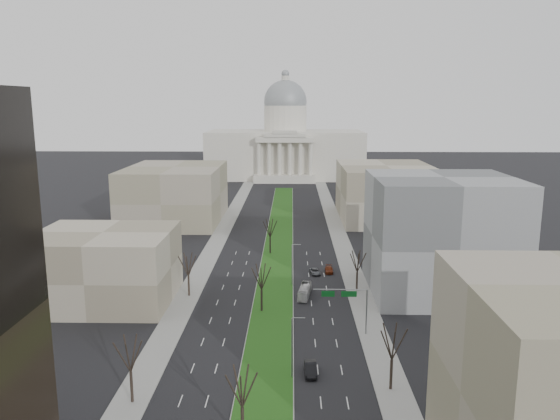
# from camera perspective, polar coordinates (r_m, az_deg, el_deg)

# --- Properties ---
(ground) EXTENTS (600.00, 600.00, 0.00)m
(ground) POSITION_cam_1_polar(r_m,az_deg,el_deg) (142.12, -0.23, -4.59)
(ground) COLOR black
(ground) RESTS_ON ground
(median) EXTENTS (8.00, 222.03, 0.20)m
(median) POSITION_cam_1_polar(r_m,az_deg,el_deg) (141.12, -0.24, -4.66)
(median) COLOR #999993
(median) RESTS_ON ground
(sidewalk_left) EXTENTS (5.00, 330.00, 0.15)m
(sidewalk_left) POSITION_cam_1_polar(r_m,az_deg,el_deg) (120.05, -9.00, -7.69)
(sidewalk_left) COLOR gray
(sidewalk_left) RESTS_ON ground
(sidewalk_right) EXTENTS (5.00, 330.00, 0.15)m
(sidewalk_right) POSITION_cam_1_polar(r_m,az_deg,el_deg) (119.01, 7.99, -7.83)
(sidewalk_right) COLOR gray
(sidewalk_right) RESTS_ON ground
(capitol) EXTENTS (80.00, 46.00, 55.00)m
(capitol) POSITION_cam_1_polar(r_m,az_deg,el_deg) (287.21, 0.55, 6.72)
(capitol) COLOR beige
(capitol) RESTS_ON ground
(building_beige_left) EXTENTS (26.00, 22.00, 14.00)m
(building_beige_left) POSITION_cam_1_polar(r_m,az_deg,el_deg) (112.63, -17.83, -5.68)
(building_beige_left) COLOR gray
(building_beige_left) RESTS_ON ground
(building_grey_right) EXTENTS (28.00, 26.00, 24.00)m
(building_grey_right) POSITION_cam_1_polar(r_m,az_deg,el_deg) (116.00, 16.45, -2.55)
(building_grey_right) COLOR slate
(building_grey_right) RESTS_ON ground
(building_far_left) EXTENTS (30.00, 40.00, 18.00)m
(building_far_left) POSITION_cam_1_polar(r_m,az_deg,el_deg) (183.30, -10.91, 1.68)
(building_far_left) COLOR gray
(building_far_left) RESTS_ON ground
(building_far_right) EXTENTS (30.00, 40.00, 18.00)m
(building_far_right) POSITION_cam_1_polar(r_m,az_deg,el_deg) (186.79, 10.94, 1.85)
(building_far_right) COLOR gray
(building_far_right) RESTS_ON ground
(tree_left_mid) EXTENTS (5.40, 5.40, 9.72)m
(tree_left_mid) POSITION_cam_1_polar(r_m,az_deg,el_deg) (74.97, -15.44, -14.19)
(tree_left_mid) COLOR black
(tree_left_mid) RESTS_ON ground
(tree_left_far) EXTENTS (5.28, 5.28, 9.50)m
(tree_left_far) POSITION_cam_1_polar(r_m,az_deg,el_deg) (111.40, -9.58, -5.55)
(tree_left_far) COLOR black
(tree_left_far) RESTS_ON ground
(tree_right_mid) EXTENTS (5.52, 5.52, 9.94)m
(tree_right_mid) POSITION_cam_1_polar(r_m,az_deg,el_deg) (76.80, 11.68, -13.25)
(tree_right_mid) COLOR black
(tree_right_mid) RESTS_ON ground
(tree_right_far) EXTENTS (5.04, 5.04, 9.07)m
(tree_right_far) POSITION_cam_1_polar(r_m,az_deg,el_deg) (114.18, 8.10, -5.26)
(tree_right_far) COLOR black
(tree_right_far) RESTS_ON ground
(tree_median_a) EXTENTS (5.40, 5.40, 9.72)m
(tree_median_a) POSITION_cam_1_polar(r_m,az_deg,el_deg) (65.18, -4.00, -17.86)
(tree_median_a) COLOR black
(tree_median_a) RESTS_ON ground
(tree_median_b) EXTENTS (5.40, 5.40, 9.72)m
(tree_median_b) POSITION_cam_1_polar(r_m,az_deg,el_deg) (101.92, -1.95, -6.90)
(tree_median_b) COLOR black
(tree_median_b) RESTS_ON ground
(tree_median_c) EXTENTS (5.40, 5.40, 9.72)m
(tree_median_c) POSITION_cam_1_polar(r_m,az_deg,el_deg) (140.45, -1.04, -1.83)
(tree_median_c) COLOR black
(tree_median_c) RESTS_ON ground
(streetlamp_median_b) EXTENTS (1.90, 0.20, 9.16)m
(streetlamp_median_b) POSITION_cam_1_polar(r_m,az_deg,el_deg) (79.30, 1.31, -14.06)
(streetlamp_median_b) COLOR gray
(streetlamp_median_b) RESTS_ON ground
(streetlamp_median_c) EXTENTS (1.90, 0.20, 9.16)m
(streetlamp_median_c) POSITION_cam_1_polar(r_m,az_deg,el_deg) (116.73, 1.31, -5.66)
(streetlamp_median_c) COLOR gray
(streetlamp_median_c) RESTS_ON ground
(mast_arm_signs) EXTENTS (9.12, 0.24, 8.09)m
(mast_arm_signs) POSITION_cam_1_polar(r_m,az_deg,el_deg) (93.17, 7.39, -9.34)
(mast_arm_signs) COLOR gray
(mast_arm_signs) RESTS_ON ground
(car_black) EXTENTS (1.83, 4.91, 1.60)m
(car_black) POSITION_cam_1_polar(r_m,az_deg,el_deg) (82.23, 3.21, -16.21)
(car_black) COLOR black
(car_black) RESTS_ON ground
(car_red) EXTENTS (1.95, 4.56, 1.31)m
(car_red) POSITION_cam_1_polar(r_m,az_deg,el_deg) (127.20, 5.14, -6.23)
(car_red) COLOR maroon
(car_red) RESTS_ON ground
(car_grey_far) EXTENTS (2.69, 4.66, 1.22)m
(car_grey_far) POSITION_cam_1_polar(r_m,az_deg,el_deg) (125.77, 3.67, -6.43)
(car_grey_far) COLOR #56595F
(car_grey_far) RESTS_ON ground
(box_van) EXTENTS (3.08, 8.36, 2.27)m
(box_van) POSITION_cam_1_polar(r_m,az_deg,el_deg) (111.48, 2.59, -8.48)
(box_van) COLOR silver
(box_van) RESTS_ON ground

